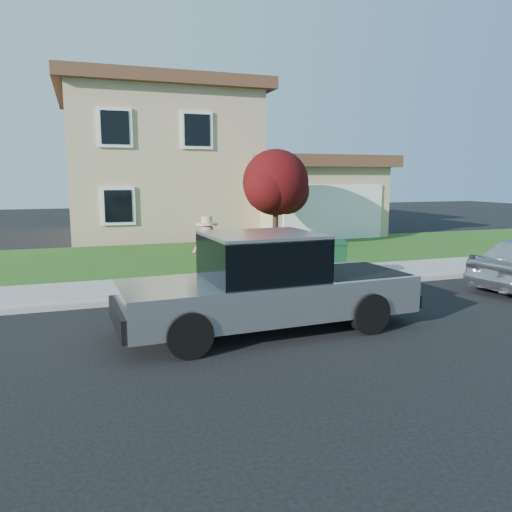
{
  "coord_description": "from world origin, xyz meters",
  "views": [
    {
      "loc": [
        -3.55,
        -7.87,
        2.69
      ],
      "look_at": [
        -0.43,
        1.09,
        1.2
      ],
      "focal_mm": 35.0,
      "sensor_mm": 36.0,
      "label": 1
    }
  ],
  "objects_px": {
    "pickup_truck": "(268,285)",
    "trash_bin": "(334,260)",
    "ornamental_tree": "(277,186)",
    "woman": "(207,263)"
  },
  "relations": [
    {
      "from": "pickup_truck",
      "to": "ornamental_tree",
      "type": "bearing_deg",
      "value": 64.75
    },
    {
      "from": "pickup_truck",
      "to": "trash_bin",
      "type": "relative_size",
      "value": 5.42
    },
    {
      "from": "pickup_truck",
      "to": "woman",
      "type": "relative_size",
      "value": 2.84
    },
    {
      "from": "ornamental_tree",
      "to": "pickup_truck",
      "type": "bearing_deg",
      "value": -112.43
    },
    {
      "from": "ornamental_tree",
      "to": "trash_bin",
      "type": "relative_size",
      "value": 3.64
    },
    {
      "from": "woman",
      "to": "trash_bin",
      "type": "relative_size",
      "value": 1.91
    },
    {
      "from": "ornamental_tree",
      "to": "woman",
      "type": "bearing_deg",
      "value": -122.19
    },
    {
      "from": "woman",
      "to": "trash_bin",
      "type": "xyz_separation_m",
      "value": [
        3.42,
        0.77,
        -0.24
      ]
    },
    {
      "from": "trash_bin",
      "to": "woman",
      "type": "bearing_deg",
      "value": -148.07
    },
    {
      "from": "pickup_truck",
      "to": "trash_bin",
      "type": "bearing_deg",
      "value": 42.74
    }
  ]
}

